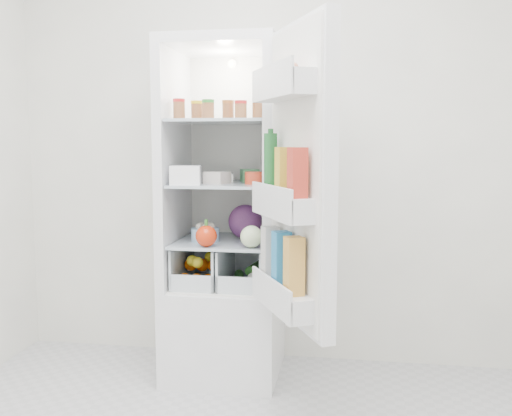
% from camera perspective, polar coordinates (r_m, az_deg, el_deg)
% --- Properties ---
extents(room_walls, '(3.02, 3.02, 2.61)m').
position_cam_1_polar(room_walls, '(1.87, -5.36, 16.50)').
color(room_walls, white).
rests_on(room_walls, ground).
extents(refrigerator, '(0.60, 0.60, 1.80)m').
position_cam_1_polar(refrigerator, '(3.16, -2.96, -4.49)').
color(refrigerator, white).
rests_on(refrigerator, ground).
extents(shelf_low, '(0.49, 0.53, 0.01)m').
position_cam_1_polar(shelf_low, '(3.09, -3.21, -3.34)').
color(shelf_low, '#A9B9C6').
rests_on(shelf_low, refrigerator).
extents(shelf_mid, '(0.49, 0.53, 0.02)m').
position_cam_1_polar(shelf_mid, '(3.05, -3.25, 2.41)').
color(shelf_mid, '#A9B9C6').
rests_on(shelf_mid, refrigerator).
extents(shelf_top, '(0.49, 0.53, 0.02)m').
position_cam_1_polar(shelf_top, '(3.04, -3.29, 8.62)').
color(shelf_top, '#A9B9C6').
rests_on(shelf_top, refrigerator).
extents(crisper_left, '(0.23, 0.46, 0.22)m').
position_cam_1_polar(crisper_left, '(3.14, -5.39, -5.61)').
color(crisper_left, silver).
rests_on(crisper_left, refrigerator).
extents(crisper_right, '(0.23, 0.46, 0.22)m').
position_cam_1_polar(crisper_right, '(3.09, -0.97, -5.79)').
color(crisper_right, silver).
rests_on(crisper_right, refrigerator).
extents(condiment_jars, '(0.46, 0.16, 0.08)m').
position_cam_1_polar(condiment_jars, '(2.94, -3.78, 9.67)').
color(condiment_jars, '#B21919').
rests_on(condiment_jars, shelf_top).
extents(squeeze_bottle, '(0.07, 0.07, 0.18)m').
position_cam_1_polar(squeeze_bottle, '(3.12, 1.06, 10.37)').
color(squeeze_bottle, white).
rests_on(squeeze_bottle, shelf_top).
extents(tub_white, '(0.18, 0.18, 0.10)m').
position_cam_1_polar(tub_white, '(2.92, -7.03, 3.29)').
color(tub_white, white).
rests_on(tub_white, shelf_mid).
extents(tub_cream, '(0.14, 0.14, 0.06)m').
position_cam_1_polar(tub_cream, '(2.98, -3.90, 3.05)').
color(tub_cream, beige).
rests_on(tub_cream, shelf_mid).
extents(tin_red, '(0.12, 0.12, 0.06)m').
position_cam_1_polar(tin_red, '(2.94, -0.21, 3.03)').
color(tin_red, red).
rests_on(tin_red, shelf_mid).
extents(foil_tray, '(0.20, 0.17, 0.04)m').
position_cam_1_polar(foil_tray, '(3.14, -3.95, 3.06)').
color(foil_tray, silver).
rests_on(foil_tray, shelf_mid).
extents(tub_green, '(0.12, 0.14, 0.07)m').
position_cam_1_polar(tub_green, '(3.10, -0.65, 3.27)').
color(tub_green, '#439355').
rests_on(tub_green, shelf_mid).
extents(red_cabbage, '(0.19, 0.19, 0.19)m').
position_cam_1_polar(red_cabbage, '(3.12, -1.07, -1.36)').
color(red_cabbage, '#63225C').
rests_on(red_cabbage, shelf_low).
extents(bell_pepper, '(0.11, 0.11, 0.11)m').
position_cam_1_polar(bell_pepper, '(2.88, -5.00, -2.82)').
color(bell_pepper, red).
rests_on(bell_pepper, shelf_low).
extents(mushroom_bowl, '(0.18, 0.18, 0.07)m').
position_cam_1_polar(mushroom_bowl, '(3.05, -5.10, -2.68)').
color(mushroom_bowl, '#9BC4E7').
rests_on(mushroom_bowl, shelf_low).
extents(salad_bag, '(0.11, 0.11, 0.11)m').
position_cam_1_polar(salad_bag, '(2.84, -0.46, -2.88)').
color(salad_bag, beige).
rests_on(salad_bag, shelf_low).
extents(citrus_pile, '(0.20, 0.24, 0.16)m').
position_cam_1_polar(citrus_pile, '(3.09, -5.66, -6.13)').
color(citrus_pile, '#F35D0C').
rests_on(citrus_pile, refrigerator).
extents(veg_pile, '(0.16, 0.30, 0.10)m').
position_cam_1_polar(veg_pile, '(3.09, -0.88, -6.65)').
color(veg_pile, '#194617').
rests_on(veg_pile, refrigerator).
extents(fridge_door, '(0.40, 0.57, 1.30)m').
position_cam_1_polar(fridge_door, '(2.44, 3.96, 2.43)').
color(fridge_door, white).
rests_on(fridge_door, refrigerator).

